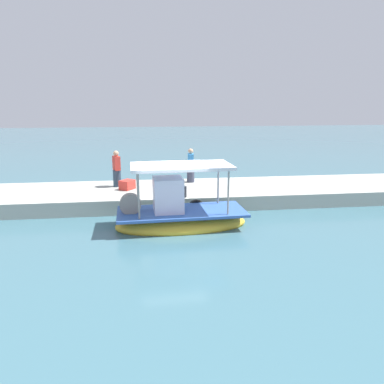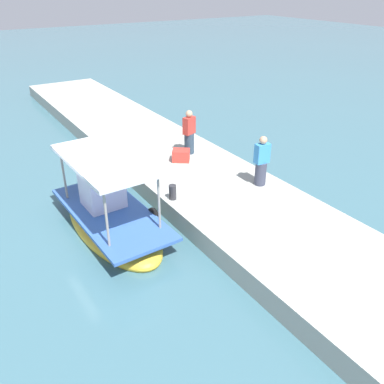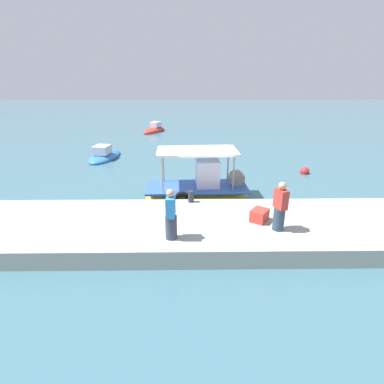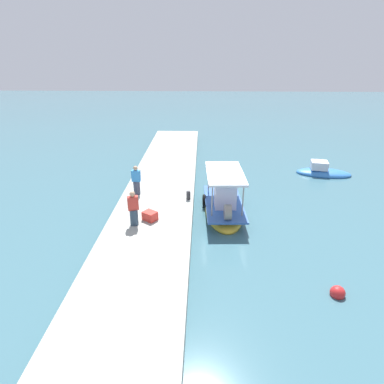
% 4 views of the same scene
% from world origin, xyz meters
% --- Properties ---
extents(ground_plane, '(120.00, 120.00, 0.00)m').
position_xyz_m(ground_plane, '(0.00, 0.00, 0.00)').
color(ground_plane, '#3E6975').
extents(dock_quay, '(36.00, 4.27, 0.66)m').
position_xyz_m(dock_quay, '(0.00, -3.93, 0.33)').
color(dock_quay, '#AAADA3').
rests_on(dock_quay, ground_plane).
extents(main_fishing_boat, '(5.21, 2.36, 2.81)m').
position_xyz_m(main_fishing_boat, '(-0.28, -0.07, 0.46)').
color(main_fishing_boat, gold).
rests_on(main_fishing_boat, ground_plane).
extents(fisherman_near_bollard, '(0.51, 0.57, 1.79)m').
position_xyz_m(fisherman_near_bollard, '(2.37, -4.63, 1.47)').
color(fisherman_near_bollard, '#2E4153').
rests_on(fisherman_near_bollard, dock_quay).
extents(fisherman_by_crate, '(0.42, 0.52, 1.76)m').
position_xyz_m(fisherman_by_crate, '(-1.38, -5.19, 1.46)').
color(fisherman_by_crate, '#3B4053').
rests_on(fisherman_by_crate, dock_quay).
extents(mooring_bollard, '(0.24, 0.24, 0.50)m').
position_xyz_m(mooring_bollard, '(-0.69, -2.09, 0.91)').
color(mooring_bollard, '#2D2D33').
rests_on(mooring_bollard, dock_quay).
extents(cargo_crate, '(0.82, 0.85, 0.45)m').
position_xyz_m(cargo_crate, '(1.86, -3.93, 0.89)').
color(cargo_crate, red).
rests_on(cargo_crate, dock_quay).
extents(marker_buoy, '(0.57, 0.57, 0.57)m').
position_xyz_m(marker_buoy, '(6.47, 3.89, 0.11)').
color(marker_buoy, red).
rests_on(marker_buoy, ground_plane).
extents(moored_boat_near, '(2.42, 4.18, 1.26)m').
position_xyz_m(moored_boat_near, '(-6.93, 7.74, 0.17)').
color(moored_boat_near, '#3276C9').
rests_on(moored_boat_near, ground_plane).
extents(moored_boat_mid, '(2.79, 3.80, 1.24)m').
position_xyz_m(moored_boat_mid, '(-4.38, 18.62, 0.18)').
color(moored_boat_mid, red).
rests_on(moored_boat_mid, ground_plane).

